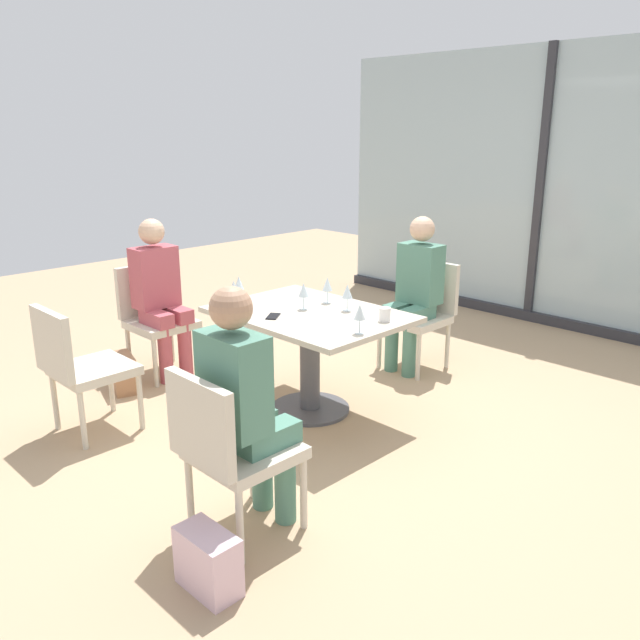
{
  "coord_description": "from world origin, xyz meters",
  "views": [
    {
      "loc": [
        3.03,
        -2.93,
        1.94
      ],
      "look_at": [
        0.0,
        0.1,
        0.65
      ],
      "focal_mm": 36.23,
      "sensor_mm": 36.0,
      "label": 1
    }
  ],
  "objects_px": {
    "wine_glass_2": "(304,291)",
    "dining_table_main": "(310,337)",
    "chair_side_end": "(154,313)",
    "person_front_right": "(245,399)",
    "chair_front_right": "(228,445)",
    "wine_glass_0": "(327,285)",
    "wine_glass_3": "(239,284)",
    "handbag_1": "(123,373)",
    "wine_glass_1": "(347,292)",
    "wine_glass_4": "(234,288)",
    "handbag_0": "(208,561)",
    "chair_front_left": "(78,363)",
    "wine_glass_5": "(360,313)",
    "person_side_end": "(160,291)",
    "coffee_cup": "(385,314)",
    "cell_phone_on_table": "(273,316)",
    "chair_near_window": "(422,308)",
    "person_near_window": "(415,287)"
  },
  "relations": [
    {
      "from": "chair_front_right",
      "to": "wine_glass_0",
      "type": "bearing_deg",
      "value": 119.06
    },
    {
      "from": "chair_near_window",
      "to": "coffee_cup",
      "type": "distance_m",
      "value": 1.24
    },
    {
      "from": "person_front_right",
      "to": "wine_glass_3",
      "type": "distance_m",
      "value": 1.69
    },
    {
      "from": "wine_glass_1",
      "to": "handbag_0",
      "type": "distance_m",
      "value": 2.12
    },
    {
      "from": "wine_glass_0",
      "to": "wine_glass_4",
      "type": "height_order",
      "value": "same"
    },
    {
      "from": "chair_front_right",
      "to": "handbag_1",
      "type": "xyz_separation_m",
      "value": [
        -2.05,
        0.54,
        -0.36
      ]
    },
    {
      "from": "wine_glass_1",
      "to": "person_near_window",
      "type": "bearing_deg",
      "value": 99.32
    },
    {
      "from": "wine_glass_3",
      "to": "wine_glass_1",
      "type": "bearing_deg",
      "value": 27.29
    },
    {
      "from": "chair_front_left",
      "to": "coffee_cup",
      "type": "bearing_deg",
      "value": 49.25
    },
    {
      "from": "chair_side_end",
      "to": "cell_phone_on_table",
      "type": "relative_size",
      "value": 6.04
    },
    {
      "from": "wine_glass_1",
      "to": "chair_front_left",
      "type": "bearing_deg",
      "value": -122.26
    },
    {
      "from": "coffee_cup",
      "to": "handbag_1",
      "type": "bearing_deg",
      "value": -151.83
    },
    {
      "from": "wine_glass_3",
      "to": "cell_phone_on_table",
      "type": "relative_size",
      "value": 1.28
    },
    {
      "from": "wine_glass_0",
      "to": "wine_glass_1",
      "type": "bearing_deg",
      "value": -12.33
    },
    {
      "from": "coffee_cup",
      "to": "wine_glass_1",
      "type": "bearing_deg",
      "value": 178.67
    },
    {
      "from": "chair_front_right",
      "to": "chair_near_window",
      "type": "relative_size",
      "value": 1.0
    },
    {
      "from": "dining_table_main",
      "to": "handbag_1",
      "type": "relative_size",
      "value": 4.29
    },
    {
      "from": "cell_phone_on_table",
      "to": "handbag_1",
      "type": "bearing_deg",
      "value": 167.51
    },
    {
      "from": "chair_front_left",
      "to": "person_front_right",
      "type": "bearing_deg",
      "value": 3.99
    },
    {
      "from": "chair_side_end",
      "to": "chair_near_window",
      "type": "xyz_separation_m",
      "value": [
        1.45,
        1.64,
        0.0
      ]
    },
    {
      "from": "wine_glass_3",
      "to": "person_front_right",
      "type": "bearing_deg",
      "value": -37.34
    },
    {
      "from": "chair_front_right",
      "to": "chair_near_window",
      "type": "height_order",
      "value": "same"
    },
    {
      "from": "wine_glass_3",
      "to": "wine_glass_4",
      "type": "relative_size",
      "value": 1.0
    },
    {
      "from": "chair_front_left",
      "to": "handbag_0",
      "type": "relative_size",
      "value": 2.9
    },
    {
      "from": "chair_side_end",
      "to": "wine_glass_4",
      "type": "height_order",
      "value": "wine_glass_4"
    },
    {
      "from": "handbag_0",
      "to": "wine_glass_4",
      "type": "bearing_deg",
      "value": 137.8
    },
    {
      "from": "wine_glass_2",
      "to": "wine_glass_3",
      "type": "height_order",
      "value": "same"
    },
    {
      "from": "chair_side_end",
      "to": "wine_glass_3",
      "type": "bearing_deg",
      "value": 10.94
    },
    {
      "from": "wine_glass_2",
      "to": "handbag_1",
      "type": "distance_m",
      "value": 1.6
    },
    {
      "from": "chair_side_end",
      "to": "chair_front_left",
      "type": "bearing_deg",
      "value": -55.0
    },
    {
      "from": "chair_front_left",
      "to": "wine_glass_2",
      "type": "height_order",
      "value": "wine_glass_2"
    },
    {
      "from": "person_front_right",
      "to": "wine_glass_1",
      "type": "distance_m",
      "value": 1.53
    },
    {
      "from": "person_side_end",
      "to": "wine_glass_4",
      "type": "relative_size",
      "value": 6.81
    },
    {
      "from": "wine_glass_3",
      "to": "handbag_1",
      "type": "xyz_separation_m",
      "value": [
        -0.72,
        -0.59,
        -0.72
      ]
    },
    {
      "from": "chair_near_window",
      "to": "wine_glass_4",
      "type": "distance_m",
      "value": 1.68
    },
    {
      "from": "chair_front_right",
      "to": "wine_glass_0",
      "type": "distance_m",
      "value": 1.81
    },
    {
      "from": "person_side_end",
      "to": "wine_glass_4",
      "type": "height_order",
      "value": "person_side_end"
    },
    {
      "from": "wine_glass_5",
      "to": "person_front_right",
      "type": "bearing_deg",
      "value": -78.18
    },
    {
      "from": "wine_glass_1",
      "to": "wine_glass_5",
      "type": "xyz_separation_m",
      "value": [
        0.4,
        -0.32,
        0.0
      ]
    },
    {
      "from": "cell_phone_on_table",
      "to": "handbag_1",
      "type": "height_order",
      "value": "cell_phone_on_table"
    },
    {
      "from": "chair_front_left",
      "to": "wine_glass_4",
      "type": "bearing_deg",
      "value": 73.03
    },
    {
      "from": "chair_side_end",
      "to": "person_front_right",
      "type": "relative_size",
      "value": 0.69
    },
    {
      "from": "chair_near_window",
      "to": "wine_glass_5",
      "type": "relative_size",
      "value": 4.7
    },
    {
      "from": "chair_near_window",
      "to": "wine_glass_0",
      "type": "height_order",
      "value": "wine_glass_0"
    },
    {
      "from": "person_side_end",
      "to": "wine_glass_5",
      "type": "height_order",
      "value": "person_side_end"
    },
    {
      "from": "wine_glass_2",
      "to": "dining_table_main",
      "type": "bearing_deg",
      "value": -12.66
    },
    {
      "from": "person_near_window",
      "to": "cell_phone_on_table",
      "type": "bearing_deg",
      "value": -93.29
    },
    {
      "from": "dining_table_main",
      "to": "chair_front_left",
      "type": "xyz_separation_m",
      "value": [
        -0.78,
        -1.3,
        -0.06
      ]
    },
    {
      "from": "chair_front_left",
      "to": "chair_front_right",
      "type": "bearing_deg",
      "value": 0.0
    },
    {
      "from": "person_side_end",
      "to": "wine_glass_1",
      "type": "bearing_deg",
      "value": 19.83
    }
  ]
}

